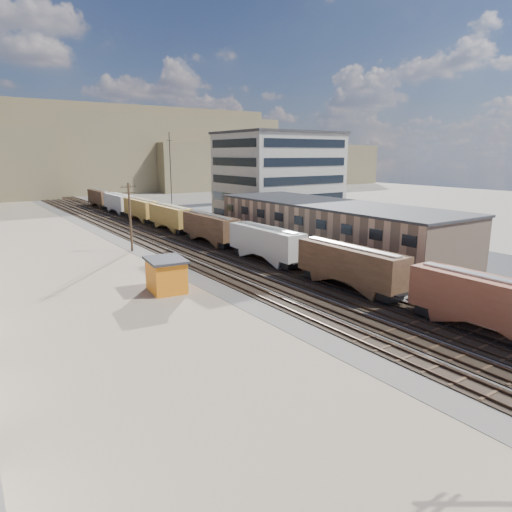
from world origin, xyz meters
TOP-DOWN VIEW (x-y plane):
  - ground at (0.00, 0.00)m, footprint 300.00×300.00m
  - ballast_bed at (0.00, 50.00)m, footprint 18.00×200.00m
  - dirt_yard at (-20.00, 40.00)m, footprint 24.00×180.00m
  - asphalt_lot at (22.00, 35.00)m, footprint 26.00×120.00m
  - rail_tracks at (-0.55, 50.00)m, footprint 11.40×200.00m
  - freight_train at (3.80, 48.23)m, footprint 3.00×119.74m
  - warehouse at (14.98, 25.00)m, footprint 12.40×40.40m
  - office_tower at (27.95, 54.95)m, footprint 22.60×18.60m
  - utility_pole_north at (-8.50, 42.00)m, footprint 2.20×0.32m
  - radio_mast at (6.00, 60.00)m, footprint 1.20×0.16m
  - hills_north at (0.17, 167.92)m, footprint 265.00×80.00m
  - maintenance_shed at (-12.34, 20.54)m, footprint 4.24×5.19m
  - parked_car_blue at (27.55, 45.87)m, footprint 4.65×5.54m
  - parked_car_far at (29.72, 51.01)m, footprint 2.17×4.89m

SIDE VIEW (x-z plane):
  - ground at x=0.00m, z-range 0.00..0.00m
  - dirt_yard at x=-20.00m, z-range 0.00..0.03m
  - asphalt_lot at x=22.00m, z-range 0.00..0.04m
  - ballast_bed at x=0.00m, z-range 0.00..0.06m
  - rail_tracks at x=-0.55m, z-range -0.01..0.23m
  - parked_car_blue at x=27.55m, z-range 0.00..1.41m
  - parked_car_far at x=29.72m, z-range 0.00..1.64m
  - maintenance_shed at x=-12.34m, z-range 0.04..3.55m
  - freight_train at x=3.80m, z-range 0.56..5.02m
  - warehouse at x=14.98m, z-range 0.03..7.28m
  - utility_pole_north at x=-8.50m, z-range 0.30..10.30m
  - radio_mast at x=6.00m, z-range 0.12..18.12m
  - office_tower at x=27.95m, z-range 0.04..18.49m
  - hills_north at x=0.17m, z-range -1.90..30.10m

